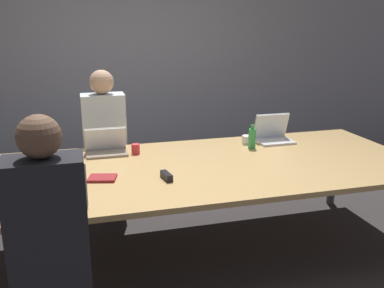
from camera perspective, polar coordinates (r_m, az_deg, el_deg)
ground_plane at (r=3.66m, az=-2.09°, el=-14.32°), size 24.00×24.00×0.00m
curtain_wall at (r=5.38m, az=-7.85°, el=11.05°), size 12.00×0.06×2.80m
conference_table at (r=3.36m, az=-2.21°, el=-3.88°), size 3.97×1.49×0.75m
laptop_near_left at (r=2.74m, az=-17.12°, el=-6.44°), size 0.32×0.27×0.28m
person_near_left at (r=2.41m, az=-18.34°, el=-13.41°), size 0.40×0.24×1.42m
laptop_far_right at (r=4.13m, az=10.72°, el=1.39°), size 0.34×0.26×0.26m
cup_far_right at (r=4.01m, az=7.33°, el=0.59°), size 0.09×0.09×0.08m
bottle_far_right at (r=3.86m, az=8.01°, el=0.78°), size 0.07×0.07×0.22m
laptop_far_midleft at (r=3.74m, az=-11.38°, el=-0.29°), size 0.35×0.23×0.23m
person_far_midleft at (r=4.18m, az=-11.50°, el=-0.30°), size 0.40×0.24×1.43m
cup_far_midleft at (r=3.70m, az=-7.53°, el=-0.65°), size 0.07×0.07×0.09m
stapler at (r=3.09m, az=-3.42°, el=-4.28°), size 0.07×0.16×0.05m
notebook at (r=3.15m, az=-11.86°, el=-4.47°), size 0.23×0.19×0.02m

